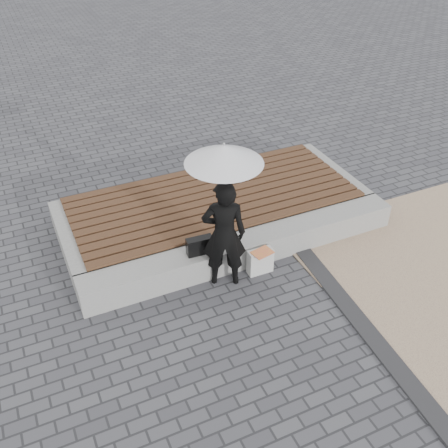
# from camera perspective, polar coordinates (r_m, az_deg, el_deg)

# --- Properties ---
(ground) EXTENTS (80.00, 80.00, 0.00)m
(ground) POSITION_cam_1_polar(r_m,az_deg,el_deg) (6.93, 8.42, -11.46)
(ground) COLOR #494A4E
(ground) RESTS_ON ground
(edging_band) EXTENTS (0.61, 5.20, 0.04)m
(edging_band) POSITION_cam_1_polar(r_m,az_deg,el_deg) (7.01, 15.96, -11.90)
(edging_band) COLOR #2B2A2D
(edging_band) RESTS_ON ground
(seating_ledge) EXTENTS (5.00, 0.45, 0.40)m
(seating_ledge) POSITION_cam_1_polar(r_m,az_deg,el_deg) (7.80, 2.40, -2.70)
(seating_ledge) COLOR #9B9B96
(seating_ledge) RESTS_ON ground
(timber_platform) EXTENTS (5.00, 2.00, 0.40)m
(timber_platform) POSITION_cam_1_polar(r_m,az_deg,el_deg) (8.68, -1.15, 1.76)
(timber_platform) COLOR #9A9995
(timber_platform) RESTS_ON ground
(timber_decking) EXTENTS (4.60, 2.00, 0.04)m
(timber_decking) POSITION_cam_1_polar(r_m,az_deg,el_deg) (8.55, -1.17, 2.99)
(timber_decking) COLOR brown
(timber_decking) RESTS_ON timber_platform
(woman) EXTENTS (0.71, 0.60, 1.66)m
(woman) POSITION_cam_1_polar(r_m,az_deg,el_deg) (7.02, 0.00, -1.14)
(woman) COLOR black
(woman) RESTS_ON ground
(parasol) EXTENTS (0.99, 0.99, 1.27)m
(parasol) POSITION_cam_1_polar(r_m,az_deg,el_deg) (6.37, 0.00, 7.63)
(parasol) COLOR #ACADB1
(parasol) RESTS_ON ground
(handbag) EXTENTS (0.38, 0.16, 0.26)m
(handbag) POSITION_cam_1_polar(r_m,az_deg,el_deg) (7.32, -2.69, -2.39)
(handbag) COLOR black
(handbag) RESTS_ON seating_ledge
(canvas_tote) EXTENTS (0.37, 0.16, 0.39)m
(canvas_tote) POSITION_cam_1_polar(r_m,az_deg,el_deg) (7.59, 3.97, -4.08)
(canvas_tote) COLOR beige
(canvas_tote) RESTS_ON ground
(magazine) EXTENTS (0.33, 0.27, 0.01)m
(magazine) POSITION_cam_1_polar(r_m,az_deg,el_deg) (7.43, 4.21, -3.12)
(magazine) COLOR #CB2E48
(magazine) RESTS_ON canvas_tote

